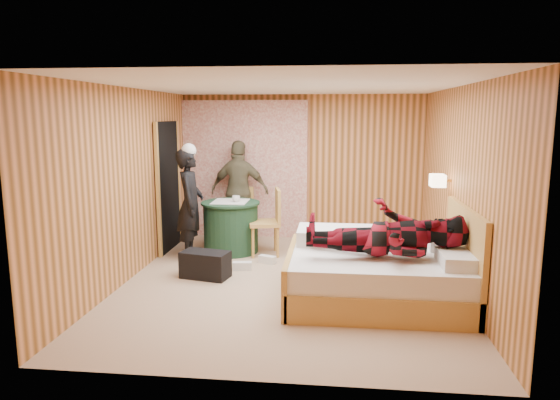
# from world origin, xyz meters

# --- Properties ---
(floor) EXTENTS (4.20, 5.00, 0.01)m
(floor) POSITION_xyz_m (0.00, 0.00, 0.00)
(floor) COLOR tan
(floor) RESTS_ON ground
(ceiling) EXTENTS (4.20, 5.00, 0.01)m
(ceiling) POSITION_xyz_m (0.00, 0.00, 2.50)
(ceiling) COLOR white
(ceiling) RESTS_ON wall_back
(wall_back) EXTENTS (4.20, 0.02, 2.50)m
(wall_back) POSITION_xyz_m (0.00, 2.50, 1.25)
(wall_back) COLOR #DA8B53
(wall_back) RESTS_ON floor
(wall_left) EXTENTS (0.02, 5.00, 2.50)m
(wall_left) POSITION_xyz_m (-2.10, 0.00, 1.25)
(wall_left) COLOR #DA8B53
(wall_left) RESTS_ON floor
(wall_right) EXTENTS (0.02, 5.00, 2.50)m
(wall_right) POSITION_xyz_m (2.10, 0.00, 1.25)
(wall_right) COLOR #DA8B53
(wall_right) RESTS_ON floor
(curtain) EXTENTS (2.20, 0.08, 2.40)m
(curtain) POSITION_xyz_m (-1.00, 2.43, 1.20)
(curtain) COLOR #F1E4D0
(curtain) RESTS_ON floor
(doorway) EXTENTS (0.06, 0.90, 2.05)m
(doorway) POSITION_xyz_m (-2.06, 1.40, 1.02)
(doorway) COLOR black
(doorway) RESTS_ON floor
(wall_lamp) EXTENTS (0.26, 0.24, 0.16)m
(wall_lamp) POSITION_xyz_m (1.92, 0.45, 1.30)
(wall_lamp) COLOR gold
(wall_lamp) RESTS_ON wall_right
(bed) EXTENTS (2.08, 1.64, 1.12)m
(bed) POSITION_xyz_m (1.12, -0.51, 0.33)
(bed) COLOR tan
(bed) RESTS_ON floor
(nightstand) EXTENTS (0.46, 0.62, 0.60)m
(nightstand) POSITION_xyz_m (1.88, 0.61, 0.31)
(nightstand) COLOR tan
(nightstand) RESTS_ON floor
(round_table) EXTENTS (0.92, 0.92, 0.82)m
(round_table) POSITION_xyz_m (-1.04, 1.35, 0.41)
(round_table) COLOR #1C3C21
(round_table) RESTS_ON floor
(chair_far) EXTENTS (0.47, 0.47, 0.93)m
(chair_far) POSITION_xyz_m (-1.03, 2.07, 0.54)
(chair_far) COLOR tan
(chair_far) RESTS_ON floor
(chair_near) EXTENTS (0.55, 0.55, 1.03)m
(chair_near) POSITION_xyz_m (-0.40, 1.26, 0.60)
(chair_near) COLOR tan
(chair_near) RESTS_ON floor
(duffel_bag) EXTENTS (0.68, 0.46, 0.35)m
(duffel_bag) POSITION_xyz_m (-1.12, 0.05, 0.18)
(duffel_bag) COLOR black
(duffel_bag) RESTS_ON floor
(sneaker_left) EXTENTS (0.27, 0.14, 0.12)m
(sneaker_left) POSITION_xyz_m (-0.69, 0.42, 0.06)
(sneaker_left) COLOR silver
(sneaker_left) RESTS_ON floor
(sneaker_right) EXTENTS (0.27, 0.19, 0.11)m
(sneaker_right) POSITION_xyz_m (-0.38, 0.78, 0.06)
(sneaker_right) COLOR silver
(sneaker_right) RESTS_ON floor
(woman_standing) EXTENTS (0.48, 0.65, 1.66)m
(woman_standing) POSITION_xyz_m (-1.56, 0.94, 0.83)
(woman_standing) COLOR black
(woman_standing) RESTS_ON floor
(man_at_table) EXTENTS (1.05, 0.52, 1.72)m
(man_at_table) POSITION_xyz_m (-1.04, 2.12, 0.86)
(man_at_table) COLOR brown
(man_at_table) RESTS_ON floor
(man_on_bed) EXTENTS (0.86, 0.67, 1.77)m
(man_on_bed) POSITION_xyz_m (1.15, -0.74, 0.99)
(man_on_bed) COLOR maroon
(man_on_bed) RESTS_ON bed
(book_lower) EXTENTS (0.24, 0.27, 0.02)m
(book_lower) POSITION_xyz_m (1.88, 0.56, 0.61)
(book_lower) COLOR silver
(book_lower) RESTS_ON nightstand
(book_upper) EXTENTS (0.26, 0.28, 0.02)m
(book_upper) POSITION_xyz_m (1.88, 0.56, 0.63)
(book_upper) COLOR silver
(book_upper) RESTS_ON nightstand
(cup_nightstand) EXTENTS (0.13, 0.13, 0.09)m
(cup_nightstand) POSITION_xyz_m (1.88, 0.74, 0.65)
(cup_nightstand) COLOR silver
(cup_nightstand) RESTS_ON nightstand
(cup_table) EXTENTS (0.14, 0.14, 0.10)m
(cup_table) POSITION_xyz_m (-0.94, 1.30, 0.86)
(cup_table) COLOR silver
(cup_table) RESTS_ON round_table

